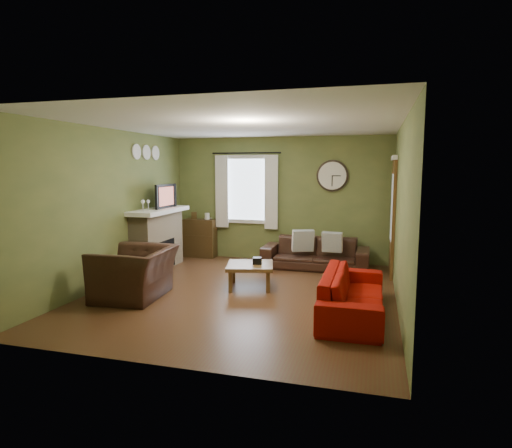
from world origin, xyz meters
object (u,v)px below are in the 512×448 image
(sofa_brown, at_px, (315,253))
(sofa_red, at_px, (353,293))
(bookshelf, at_px, (200,238))
(coffee_table, at_px, (250,276))
(armchair, at_px, (135,273))

(sofa_brown, xyz_separation_m, sofa_red, (0.86, -2.56, -0.01))
(bookshelf, xyz_separation_m, sofa_red, (3.46, -2.98, -0.13))
(bookshelf, xyz_separation_m, sofa_brown, (2.61, -0.42, -0.12))
(sofa_brown, relative_size, coffee_table, 2.77)
(sofa_brown, relative_size, armchair, 1.77)
(sofa_red, height_order, armchair, armchair)
(bookshelf, height_order, sofa_red, bookshelf)
(bookshelf, height_order, coffee_table, bookshelf)
(bookshelf, bearing_deg, sofa_brown, -9.10)
(sofa_red, relative_size, armchair, 1.72)
(sofa_red, bearing_deg, bookshelf, 49.33)
(sofa_red, bearing_deg, sofa_brown, 18.49)
(bookshelf, distance_m, armchair, 3.09)
(coffee_table, bearing_deg, armchair, -146.86)
(sofa_red, bearing_deg, coffee_table, 62.25)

